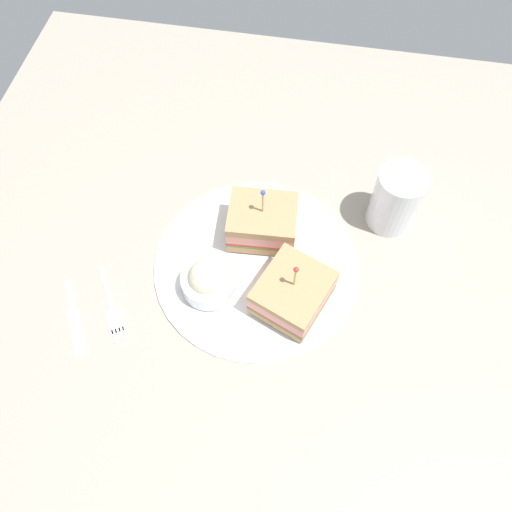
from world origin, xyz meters
The scene contains 8 objects.
ground_plane centered at (0.00, 0.00, -1.00)cm, with size 100.91×100.91×2.00cm, color #9E9384.
plate centered at (0.00, 0.00, 0.46)cm, with size 29.48×29.48×0.91cm, color white.
sandwich_half_front centered at (-4.93, -5.89, 3.39)cm, with size 12.13×11.58×9.38cm.
sandwich_half_back centered at (5.35, -0.24, 3.66)cm, with size 8.47×10.17×10.11cm.
coleslaw_bowl centered at (-4.86, 5.73, 3.00)cm, with size 7.63×7.63×5.50cm.
drink_glass centered at (11.62, -18.52, 4.72)cm, with size 7.01×7.01×10.15cm.
fork centered at (-10.58, 18.28, 0.17)cm, with size 11.08×7.26×0.35cm.
knife centered at (-12.85, 23.00, 0.17)cm, with size 10.83×6.78×0.35cm.
Camera 1 is at (-34.89, -6.17, 65.60)cm, focal length 35.97 mm.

